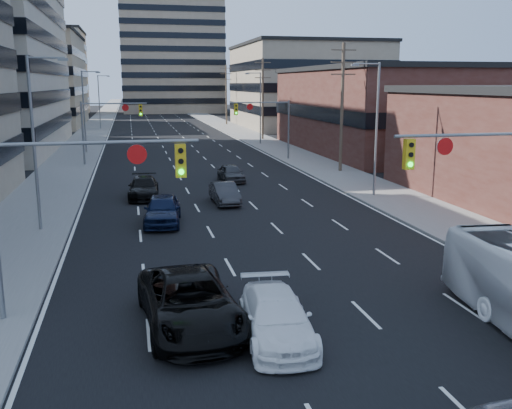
% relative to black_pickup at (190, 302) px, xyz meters
% --- Properties ---
extents(road_surface, '(18.00, 300.00, 0.02)m').
position_rel_black_pickup_xyz_m(road_surface, '(4.08, 123.70, -0.84)').
color(road_surface, black).
rests_on(road_surface, ground).
extents(sidewalk_left, '(5.00, 300.00, 0.15)m').
position_rel_black_pickup_xyz_m(sidewalk_left, '(-7.42, 123.70, -0.78)').
color(sidewalk_left, slate).
rests_on(sidewalk_left, ground).
extents(sidewalk_right, '(5.00, 300.00, 0.15)m').
position_rel_black_pickup_xyz_m(sidewalk_right, '(15.58, 123.70, -0.78)').
color(sidewalk_right, slate).
rests_on(sidewalk_right, ground).
extents(office_left_far, '(20.00, 30.00, 16.00)m').
position_rel_black_pickup_xyz_m(office_left_far, '(-19.92, 93.70, 7.15)').
color(office_left_far, gray).
rests_on(office_left_far, ground).
extents(storefront_right_mid, '(20.00, 30.00, 9.00)m').
position_rel_black_pickup_xyz_m(storefront_right_mid, '(28.08, 43.70, 3.65)').
color(storefront_right_mid, '#472119').
rests_on(storefront_right_mid, ground).
extents(office_right_far, '(22.00, 28.00, 14.00)m').
position_rel_black_pickup_xyz_m(office_right_far, '(29.08, 81.70, 6.15)').
color(office_right_far, gray).
rests_on(office_right_far, ground).
extents(apartment_tower, '(26.00, 26.00, 58.00)m').
position_rel_black_pickup_xyz_m(apartment_tower, '(10.08, 143.70, 28.15)').
color(apartment_tower, gray).
rests_on(apartment_tower, ground).
extents(bg_block_left, '(24.00, 24.00, 20.00)m').
position_rel_black_pickup_xyz_m(bg_block_left, '(-23.92, 133.70, 9.15)').
color(bg_block_left, '#ADA089').
rests_on(bg_block_left, ground).
extents(bg_block_right, '(22.00, 22.00, 12.00)m').
position_rel_black_pickup_xyz_m(bg_block_right, '(36.08, 123.70, 5.15)').
color(bg_block_right, gray).
rests_on(bg_block_right, ground).
extents(signal_near_left, '(6.59, 0.33, 6.00)m').
position_rel_black_pickup_xyz_m(signal_near_left, '(-3.37, 1.70, 3.48)').
color(signal_near_left, slate).
rests_on(signal_near_left, ground).
extents(signal_near_right, '(6.59, 0.33, 6.00)m').
position_rel_black_pickup_xyz_m(signal_near_right, '(11.54, 1.70, 3.48)').
color(signal_near_right, slate).
rests_on(signal_near_right, ground).
extents(signal_far_left, '(6.09, 0.33, 6.00)m').
position_rel_black_pickup_xyz_m(signal_far_left, '(-3.60, 38.70, 3.45)').
color(signal_far_left, slate).
rests_on(signal_far_left, ground).
extents(signal_far_right, '(6.09, 0.33, 6.00)m').
position_rel_black_pickup_xyz_m(signal_far_right, '(11.76, 38.70, 3.45)').
color(signal_far_right, slate).
rests_on(signal_far_right, ground).
extents(utility_pole_block, '(2.20, 0.28, 11.00)m').
position_rel_black_pickup_xyz_m(utility_pole_block, '(16.28, 29.70, 4.93)').
color(utility_pole_block, '#4C3D2D').
rests_on(utility_pole_block, ground).
extents(utility_pole_midblock, '(2.20, 0.28, 11.00)m').
position_rel_black_pickup_xyz_m(utility_pole_midblock, '(16.28, 59.70, 4.93)').
color(utility_pole_midblock, '#4C3D2D').
rests_on(utility_pole_midblock, ground).
extents(utility_pole_distant, '(2.20, 0.28, 11.00)m').
position_rel_black_pickup_xyz_m(utility_pole_distant, '(16.28, 89.70, 4.93)').
color(utility_pole_distant, '#4C3D2D').
rests_on(utility_pole_distant, ground).
extents(streetlight_left_near, '(2.03, 0.22, 9.00)m').
position_rel_black_pickup_xyz_m(streetlight_left_near, '(-6.26, 13.70, 4.20)').
color(streetlight_left_near, slate).
rests_on(streetlight_left_near, ground).
extents(streetlight_left_mid, '(2.03, 0.22, 9.00)m').
position_rel_black_pickup_xyz_m(streetlight_left_mid, '(-6.26, 48.70, 4.20)').
color(streetlight_left_mid, slate).
rests_on(streetlight_left_mid, ground).
extents(streetlight_left_far, '(2.03, 0.22, 9.00)m').
position_rel_black_pickup_xyz_m(streetlight_left_far, '(-6.26, 83.70, 4.20)').
color(streetlight_left_far, slate).
rests_on(streetlight_left_far, ground).
extents(streetlight_right_near, '(2.03, 0.22, 9.00)m').
position_rel_black_pickup_xyz_m(streetlight_right_near, '(14.42, 18.70, 4.20)').
color(streetlight_right_near, slate).
rests_on(streetlight_right_near, ground).
extents(streetlight_right_far, '(2.03, 0.22, 9.00)m').
position_rel_black_pickup_xyz_m(streetlight_right_far, '(14.42, 53.70, 4.20)').
color(streetlight_right_far, slate).
rests_on(streetlight_right_far, ground).
extents(black_pickup, '(3.26, 6.31, 1.70)m').
position_rel_black_pickup_xyz_m(black_pickup, '(0.00, 0.00, 0.00)').
color(black_pickup, black).
rests_on(black_pickup, ground).
extents(white_van, '(2.33, 4.96, 1.40)m').
position_rel_black_pickup_xyz_m(white_van, '(2.48, -1.41, -0.15)').
color(white_van, white).
rests_on(white_van, ground).
extents(sedan_blue, '(2.44, 4.97, 1.63)m').
position_rel_black_pickup_xyz_m(sedan_blue, '(-0.04, 14.03, -0.04)').
color(sedan_blue, black).
rests_on(sedan_blue, ground).
extents(sedan_grey_center, '(1.58, 4.16, 1.35)m').
position_rel_black_pickup_xyz_m(sedan_grey_center, '(4.22, 18.74, -0.17)').
color(sedan_grey_center, '#2B2B2D').
rests_on(sedan_grey_center, ground).
extents(sedan_black_far, '(2.25, 4.99, 1.42)m').
position_rel_black_pickup_xyz_m(sedan_black_far, '(-0.86, 21.75, -0.14)').
color(sedan_black_far, black).
rests_on(sedan_black_far, ground).
extents(sedan_grey_right, '(1.92, 4.13, 1.37)m').
position_rel_black_pickup_xyz_m(sedan_grey_right, '(6.08, 26.94, -0.17)').
color(sedan_grey_right, '#363638').
rests_on(sedan_grey_right, ground).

